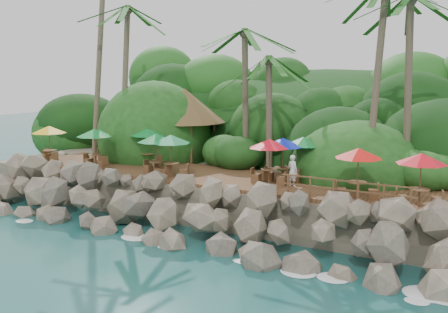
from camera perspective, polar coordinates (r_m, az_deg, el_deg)
The scene contains 12 objects.
ground at distance 24.55m, azimuth -7.06°, elevation -9.84°, with size 140.00×140.00×0.00m, color #19514F.
land_base at distance 37.89m, azimuth 7.52°, elevation -1.38°, with size 32.00×25.20×2.10m, color gray.
jungle_hill at distance 45.00m, azimuth 11.12°, elevation -1.14°, with size 44.80×28.00×15.40m, color #143811.
seawall at distance 25.76m, azimuth -4.44°, elevation -6.20°, with size 29.00×4.00×2.30m, color gray, non-canonical shape.
terrace at distance 28.82m, azimuth -0.00°, elevation -2.35°, with size 26.00×5.00×0.20m, color brown.
jungle_foliage at distance 37.19m, azimuth 6.90°, elevation -3.22°, with size 44.00×16.00×12.00m, color #143811, non-canonical shape.
foam_line at distance 24.77m, azimuth -6.64°, elevation -9.59°, with size 25.20×0.80×0.06m.
palms at distance 31.08m, azimuth 1.85°, elevation 16.57°, with size 26.53×7.06×15.55m.
palapa at distance 34.49m, azimuth -4.32°, elevation 5.57°, with size 5.34×5.34×4.60m.
dining_clusters at distance 28.30m, azimuth -1.32°, elevation 1.60°, with size 24.44×5.35×2.33m.
railing at distance 23.65m, azimuth 13.16°, elevation -3.45°, with size 6.10×0.10×1.00m.
waiter at distance 26.36m, azimuth 7.51°, elevation -1.53°, with size 0.59×0.39×1.61m, color white.
Camera 1 is at (13.99, -18.51, 8.03)m, focal length 41.84 mm.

